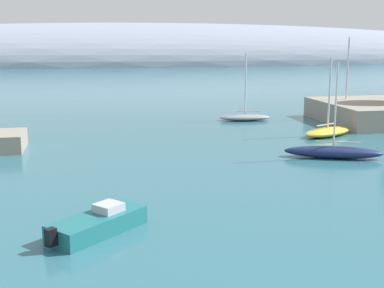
{
  "coord_description": "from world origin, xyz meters",
  "views": [
    {
      "loc": [
        -7.32,
        -12.36,
        9.12
      ],
      "look_at": [
        -0.39,
        22.14,
        1.87
      ],
      "focal_mm": 47.77,
      "sensor_mm": 36.0,
      "label": 1
    }
  ],
  "objects_px": {
    "motorboat_teal_alongside_breakwater": "(98,223)",
    "sailboat_grey_mid_mooring": "(245,117)",
    "sailboat_navy_outer_mooring": "(333,152)",
    "sailboat_black_end_of_line": "(345,114)",
    "sailboat_yellow_near_shore": "(327,131)"
  },
  "relations": [
    {
      "from": "sailboat_grey_mid_mooring",
      "to": "sailboat_black_end_of_line",
      "type": "xyz_separation_m",
      "value": [
        11.84,
        -1.0,
        0.09
      ]
    },
    {
      "from": "sailboat_yellow_near_shore",
      "to": "sailboat_grey_mid_mooring",
      "type": "height_order",
      "value": "sailboat_grey_mid_mooring"
    },
    {
      "from": "sailboat_yellow_near_shore",
      "to": "sailboat_grey_mid_mooring",
      "type": "relative_size",
      "value": 0.97
    },
    {
      "from": "sailboat_navy_outer_mooring",
      "to": "motorboat_teal_alongside_breakwater",
      "type": "xyz_separation_m",
      "value": [
        -18.3,
        -12.34,
        -0.02
      ]
    },
    {
      "from": "sailboat_grey_mid_mooring",
      "to": "sailboat_navy_outer_mooring",
      "type": "distance_m",
      "value": 19.44
    },
    {
      "from": "sailboat_black_end_of_line",
      "to": "motorboat_teal_alongside_breakwater",
      "type": "distance_m",
      "value": 42.24
    },
    {
      "from": "sailboat_yellow_near_shore",
      "to": "motorboat_teal_alongside_breakwater",
      "type": "relative_size",
      "value": 1.5
    },
    {
      "from": "sailboat_black_end_of_line",
      "to": "motorboat_teal_alongside_breakwater",
      "type": "height_order",
      "value": "sailboat_black_end_of_line"
    },
    {
      "from": "sailboat_navy_outer_mooring",
      "to": "sailboat_black_end_of_line",
      "type": "distance_m",
      "value": 21.26
    },
    {
      "from": "sailboat_yellow_near_shore",
      "to": "sailboat_black_end_of_line",
      "type": "distance_m",
      "value": 11.92
    },
    {
      "from": "sailboat_yellow_near_shore",
      "to": "motorboat_teal_alongside_breakwater",
      "type": "height_order",
      "value": "sailboat_yellow_near_shore"
    },
    {
      "from": "sailboat_grey_mid_mooring",
      "to": "sailboat_black_end_of_line",
      "type": "height_order",
      "value": "sailboat_black_end_of_line"
    },
    {
      "from": "motorboat_teal_alongside_breakwater",
      "to": "sailboat_grey_mid_mooring",
      "type": "bearing_deg",
      "value": 19.84
    },
    {
      "from": "sailboat_grey_mid_mooring",
      "to": "sailboat_navy_outer_mooring",
      "type": "height_order",
      "value": "sailboat_grey_mid_mooring"
    },
    {
      "from": "motorboat_teal_alongside_breakwater",
      "to": "sailboat_navy_outer_mooring",
      "type": "bearing_deg",
      "value": -7.83
    }
  ]
}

